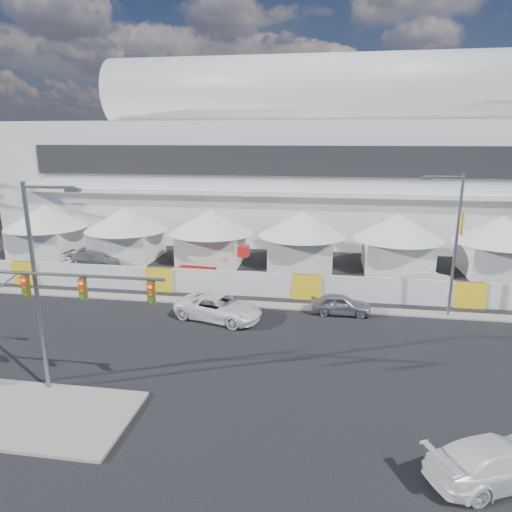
% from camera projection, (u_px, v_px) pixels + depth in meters
% --- Properties ---
extents(ground, '(160.00, 160.00, 0.00)m').
position_uv_depth(ground, '(172.00, 391.00, 22.83)').
color(ground, black).
rests_on(ground, ground).
extents(median_island, '(10.00, 5.00, 0.15)m').
position_uv_depth(median_island, '(24.00, 414.00, 20.85)').
color(median_island, gray).
rests_on(median_island, ground).
extents(far_curb, '(80.00, 1.20, 0.12)m').
position_uv_depth(far_curb, '(507.00, 319.00, 31.74)').
color(far_curb, gray).
rests_on(far_curb, ground).
extents(stadium, '(80.00, 24.80, 21.98)m').
position_uv_depth(stadium, '(340.00, 159.00, 58.75)').
color(stadium, silver).
rests_on(stadium, ground).
extents(tent_row, '(53.40, 8.40, 5.40)m').
position_uv_depth(tent_row, '(256.00, 233.00, 44.88)').
color(tent_row, silver).
rests_on(tent_row, ground).
extents(hoarding_fence, '(70.00, 0.25, 2.00)m').
position_uv_depth(hoarding_fence, '(307.00, 287.00, 35.52)').
color(hoarding_fence, silver).
rests_on(hoarding_fence, ground).
extents(sedan_silver, '(1.74, 4.30, 1.46)m').
position_uv_depth(sedan_silver, '(340.00, 304.00, 32.57)').
color(sedan_silver, '#9F9EA2').
rests_on(sedan_silver, ground).
extents(pickup_curb, '(4.36, 6.63, 1.69)m').
position_uv_depth(pickup_curb, '(219.00, 308.00, 31.60)').
color(pickup_curb, white).
rests_on(pickup_curb, ground).
extents(pickup_near, '(4.28, 5.90, 1.59)m').
position_uv_depth(pickup_near, '(498.00, 461.00, 16.77)').
color(pickup_near, white).
rests_on(pickup_near, ground).
extents(lot_car_a, '(2.03, 4.45, 1.42)m').
position_uv_depth(lot_car_a, '(428.00, 279.00, 38.49)').
color(lot_car_a, silver).
rests_on(lot_car_a, ground).
extents(lot_car_c, '(2.27, 5.40, 1.56)m').
position_uv_depth(lot_car_c, '(93.00, 259.00, 44.17)').
color(lot_car_c, '#A0A0A4').
rests_on(lot_car_c, ground).
extents(traffic_mast, '(9.89, 0.67, 6.92)m').
position_uv_depth(traffic_mast, '(20.00, 315.00, 21.82)').
color(traffic_mast, slate).
rests_on(traffic_mast, median_island).
extents(streetlight_median, '(2.84, 0.29, 10.26)m').
position_uv_depth(streetlight_median, '(40.00, 275.00, 21.42)').
color(streetlight_median, slate).
rests_on(streetlight_median, median_island).
extents(streetlight_curb, '(2.96, 0.67, 9.99)m').
position_uv_depth(streetlight_curb, '(453.00, 236.00, 30.90)').
color(streetlight_curb, gray).
rests_on(streetlight_curb, ground).
extents(boom_lift, '(6.73, 1.92, 3.37)m').
position_uv_depth(boom_lift, '(202.00, 270.00, 40.33)').
color(boom_lift, red).
rests_on(boom_lift, ground).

